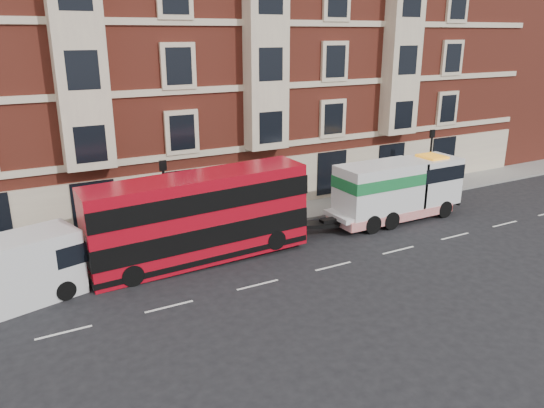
{
  "coord_description": "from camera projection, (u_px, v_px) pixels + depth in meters",
  "views": [
    {
      "loc": [
        -13.53,
        -18.56,
        10.44
      ],
      "look_at": [
        -1.08,
        4.0,
        2.12
      ],
      "focal_mm": 35.0,
      "sensor_mm": 36.0,
      "label": 1
    }
  ],
  "objects": [
    {
      "name": "double_decker_bus",
      "position": [
        199.0,
        217.0,
        24.83
      ],
      "size": [
        10.5,
        2.41,
        4.25
      ],
      "color": "#A80918",
      "rests_on": "ground"
    },
    {
      "name": "victorian_terrace",
      "position": [
        212.0,
        39.0,
        34.53
      ],
      "size": [
        45.0,
        12.0,
        20.4
      ],
      "color": "maroon",
      "rests_on": "ground"
    },
    {
      "name": "pedestrian",
      "position": [
        50.0,
        248.0,
        24.43
      ],
      "size": [
        0.72,
        0.58,
        1.7
      ],
      "primitive_type": "imported",
      "rotation": [
        0.0,
        0.0,
        -0.32
      ],
      "color": "#1F1933",
      "rests_on": "sidewalk"
    },
    {
      "name": "tow_truck",
      "position": [
        396.0,
        190.0,
        30.49
      ],
      "size": [
        8.4,
        2.48,
        3.5
      ],
      "color": "silver",
      "rests_on": "ground"
    },
    {
      "name": "ground",
      "position": [
        333.0,
        266.0,
        24.9
      ],
      "size": [
        120.0,
        120.0,
        0.0
      ],
      "primitive_type": "plane",
      "color": "black",
      "rests_on": "ground"
    },
    {
      "name": "box_van",
      "position": [
        9.0,
        274.0,
        20.95
      ],
      "size": [
        5.74,
        3.46,
        2.79
      ],
      "rotation": [
        0.0,
        0.0,
        0.26
      ],
      "color": "silver",
      "rests_on": "ground"
    },
    {
      "name": "lamp_post_east",
      "position": [
        430.0,
        157.0,
        34.76
      ],
      "size": [
        0.35,
        0.15,
        4.35
      ],
      "color": "black",
      "rests_on": "sidewalk"
    },
    {
      "name": "lamp_post_west",
      "position": [
        165.0,
        196.0,
        26.48
      ],
      "size": [
        0.35,
        0.15,
        4.35
      ],
      "color": "black",
      "rests_on": "sidewalk"
    },
    {
      "name": "filler_east",
      "position": [
        536.0,
        45.0,
        48.37
      ],
      "size": [
        18.0,
        10.0,
        19.0
      ],
      "color": "maroon",
      "rests_on": "ground"
    },
    {
      "name": "sidewalk",
      "position": [
        259.0,
        218.0,
        31.12
      ],
      "size": [
        90.0,
        3.0,
        0.15
      ],
      "primitive_type": "cube",
      "color": "slate",
      "rests_on": "ground"
    }
  ]
}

